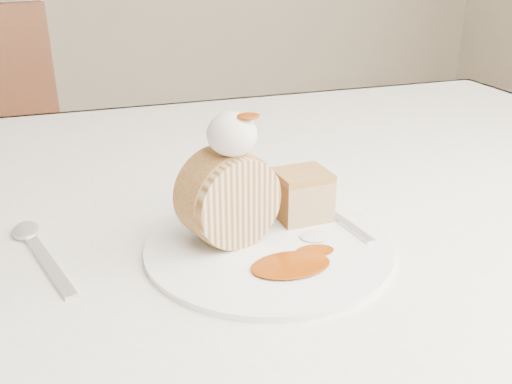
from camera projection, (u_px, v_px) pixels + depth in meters
name	position (u px, v px, depth m)	size (l,w,h in m)	color
table	(234.00, 251.00, 0.76)	(1.40, 0.90, 0.75)	silver
plate	(268.00, 246.00, 0.58)	(0.25, 0.25, 0.01)	white
roulade_slice	(229.00, 198.00, 0.57)	(0.09, 0.09, 0.05)	#CCB78E
cake_chunk	(302.00, 198.00, 0.62)	(0.06, 0.05, 0.05)	#B98346
whipped_cream	(232.00, 134.00, 0.54)	(0.05, 0.05, 0.04)	silver
caramel_drizzle	(248.00, 111.00, 0.52)	(0.02, 0.02, 0.01)	#823105
caramel_pool	(291.00, 265.00, 0.53)	(0.08, 0.05, 0.00)	#823105
fork	(342.00, 221.00, 0.62)	(0.02, 0.15, 0.00)	silver
spoon	(50.00, 266.00, 0.55)	(0.02, 0.16, 0.00)	silver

